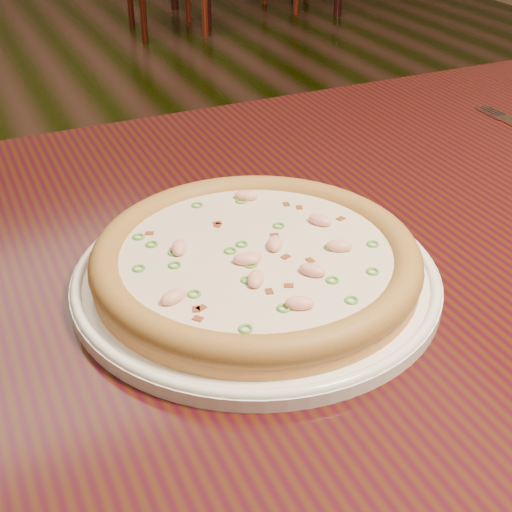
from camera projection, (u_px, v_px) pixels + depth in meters
name	position (u px, v px, depth m)	size (l,w,h in m)	color
ground	(137.00, 478.00, 1.41)	(9.00, 9.00, 0.00)	black
hero_table	(335.00, 309.00, 0.79)	(1.20, 0.80, 0.75)	black
plate	(256.00, 276.00, 0.66)	(0.34, 0.34, 0.02)	white
pizza	(256.00, 259.00, 0.65)	(0.30, 0.30, 0.03)	#C78544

